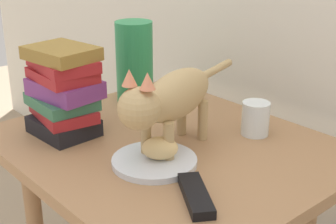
# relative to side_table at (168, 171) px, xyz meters

# --- Properties ---
(side_table) EXTENTS (0.79, 0.67, 0.60)m
(side_table) POSITION_rel_side_table_xyz_m (0.00, 0.00, 0.00)
(side_table) COLOR #9E724C
(side_table) RESTS_ON ground
(plate) EXTENTS (0.19, 0.19, 0.01)m
(plate) POSITION_rel_side_table_xyz_m (0.07, -0.10, 0.09)
(plate) COLOR silver
(plate) RESTS_ON side_table
(bread_roll) EXTENTS (0.10, 0.10, 0.05)m
(bread_roll) POSITION_rel_side_table_xyz_m (0.07, -0.09, 0.12)
(bread_roll) COLOR #E0BC7A
(bread_roll) RESTS_ON plate
(cat) EXTENTS (0.19, 0.46, 0.23)m
(cat) POSITION_rel_side_table_xyz_m (0.04, -0.03, 0.21)
(cat) COLOR tan
(cat) RESTS_ON side_table
(book_stack) EXTENTS (0.20, 0.15, 0.23)m
(book_stack) POSITION_rel_side_table_xyz_m (-0.21, -0.16, 0.19)
(book_stack) COLOR black
(book_stack) RESTS_ON side_table
(green_vase) EXTENTS (0.11, 0.11, 0.24)m
(green_vase) POSITION_rel_side_table_xyz_m (-0.29, 0.12, 0.20)
(green_vase) COLOR #288C51
(green_vase) RESTS_ON side_table
(candle_jar) EXTENTS (0.07, 0.07, 0.08)m
(candle_jar) POSITION_rel_side_table_xyz_m (0.10, 0.20, 0.12)
(candle_jar) COLOR silver
(candle_jar) RESTS_ON side_table
(tv_remote) EXTENTS (0.15, 0.12, 0.02)m
(tv_remote) POSITION_rel_side_table_xyz_m (0.23, -0.13, 0.09)
(tv_remote) COLOR black
(tv_remote) RESTS_ON side_table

